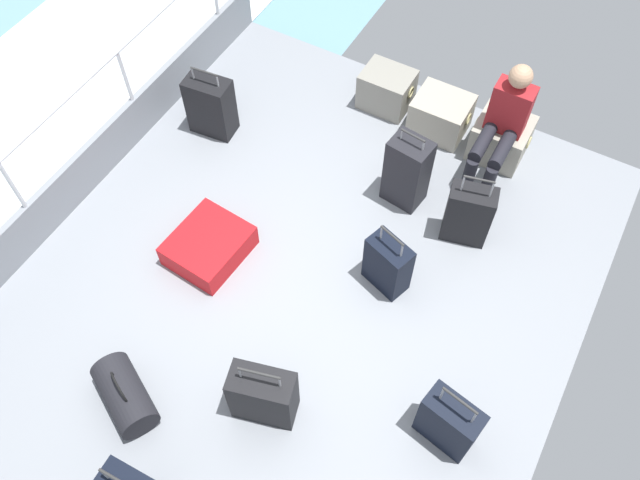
{
  "coord_description": "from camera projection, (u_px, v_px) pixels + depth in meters",
  "views": [
    {
      "loc": [
        1.46,
        -2.27,
        4.76
      ],
      "look_at": [
        0.01,
        0.31,
        0.25
      ],
      "focal_mm": 36.94,
      "sensor_mm": 36.0,
      "label": 1
    }
  ],
  "objects": [
    {
      "name": "suitcase_5",
      "position": [
        388.0,
        264.0,
        5.24
      ],
      "size": [
        0.41,
        0.31,
        0.69
      ],
      "color": "black",
      "rests_on": "ground_plane"
    },
    {
      "name": "gunwale_port",
      "position": [
        90.0,
        166.0,
        5.85
      ],
      "size": [
        0.06,
        5.2,
        0.45
      ],
      "primitive_type": "cube",
      "color": "gray",
      "rests_on": "ground_plane"
    },
    {
      "name": "suitcase_0",
      "position": [
        407.0,
        172.0,
        5.65
      ],
      "size": [
        0.37,
        0.3,
        0.82
      ],
      "color": "black",
      "rests_on": "ground_plane"
    },
    {
      "name": "suitcase_2",
      "position": [
        211.0,
        106.0,
        6.15
      ],
      "size": [
        0.44,
        0.29,
        0.73
      ],
      "color": "black",
      "rests_on": "ground_plane"
    },
    {
      "name": "suitcase_1",
      "position": [
        449.0,
        422.0,
        4.54
      ],
      "size": [
        0.44,
        0.29,
        0.72
      ],
      "color": "black",
      "rests_on": "ground_plane"
    },
    {
      "name": "paper_cup",
      "position": [
        392.0,
        145.0,
        6.22
      ],
      "size": [
        0.08,
        0.08,
        0.1
      ],
      "primitive_type": "cylinder",
      "color": "white",
      "rests_on": "ground_plane"
    },
    {
      "name": "suitcase_4",
      "position": [
        263.0,
        395.0,
        4.64
      ],
      "size": [
        0.5,
        0.35,
        0.69
      ],
      "color": "black",
      "rests_on": "ground_plane"
    },
    {
      "name": "suitcase_7",
      "position": [
        468.0,
        214.0,
        5.47
      ],
      "size": [
        0.42,
        0.3,
        0.77
      ],
      "color": "black",
      "rests_on": "ground_plane"
    },
    {
      "name": "passenger_seated",
      "position": [
        503.0,
        122.0,
        5.67
      ],
      "size": [
        0.34,
        0.66,
        1.09
      ],
      "color": "maroon",
      "rests_on": "ground_plane"
    },
    {
      "name": "railing_port",
      "position": [
        70.0,
        123.0,
        5.39
      ],
      "size": [
        0.04,
        4.2,
        1.02
      ],
      "color": "silver",
      "rests_on": "ground_plane"
    },
    {
      "name": "cargo_crate_0",
      "position": [
        387.0,
        89.0,
        6.42
      ],
      "size": [
        0.52,
        0.38,
        0.4
      ],
      "color": "gray",
      "rests_on": "ground_plane"
    },
    {
      "name": "ground_plane",
      "position": [
        301.0,
        285.0,
        5.48
      ],
      "size": [
        4.4,
        5.2,
        0.06
      ],
      "primitive_type": "cube",
      "color": "gray"
    },
    {
      "name": "duffel_bag",
      "position": [
        125.0,
        395.0,
        4.77
      ],
      "size": [
        0.64,
        0.52,
        0.43
      ],
      "color": "black",
      "rests_on": "ground_plane"
    },
    {
      "name": "suitcase_3",
      "position": [
        209.0,
        246.0,
        5.52
      ],
      "size": [
        0.61,
        0.68,
        0.23
      ],
      "color": "red",
      "rests_on": "ground_plane"
    },
    {
      "name": "cargo_crate_1",
      "position": [
        441.0,
        115.0,
        6.24
      ],
      "size": [
        0.55,
        0.44,
        0.38
      ],
      "color": "#9E9989",
      "rests_on": "ground_plane"
    },
    {
      "name": "cargo_crate_2",
      "position": [
        501.0,
        138.0,
        6.07
      ],
      "size": [
        0.52,
        0.47,
        0.39
      ],
      "color": "#9E9989",
      "rests_on": "ground_plane"
    }
  ]
}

